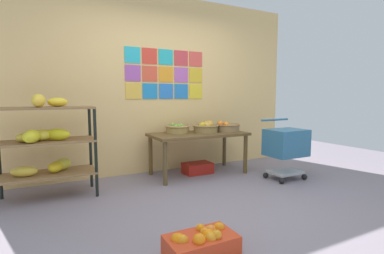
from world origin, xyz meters
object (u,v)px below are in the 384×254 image
object	(u,v)px
fruit_basket_centre	(178,128)
banana_shelf_unit	(46,141)
fruit_basket_back_left	(227,127)
produce_crate_under_table	(198,168)
shopping_cart	(286,145)
fruit_basket_back_right	(206,127)
orange_crate_foreground	(201,243)
display_table	(199,138)

from	to	relation	value
fruit_basket_centre	banana_shelf_unit	bearing A→B (deg)	-170.47
fruit_basket_back_left	fruit_basket_centre	distance (m)	0.79
banana_shelf_unit	produce_crate_under_table	bearing A→B (deg)	4.83
produce_crate_under_table	fruit_basket_centre	bearing A→B (deg)	155.79
banana_shelf_unit	shopping_cart	bearing A→B (deg)	-12.49
fruit_basket_back_right	shopping_cart	distance (m)	1.18
produce_crate_under_table	orange_crate_foreground	xyz separation A→B (m)	(-1.08, -2.04, 0.01)
fruit_basket_centre	shopping_cart	size ratio (longest dim) A/B	0.44
banana_shelf_unit	shopping_cart	distance (m)	3.10
fruit_basket_back_left	produce_crate_under_table	xyz separation A→B (m)	(-0.48, 0.07, -0.62)
shopping_cart	fruit_basket_back_right	bearing A→B (deg)	131.51
orange_crate_foreground	shopping_cart	world-z (taller)	shopping_cart
orange_crate_foreground	display_table	bearing A→B (deg)	61.83
banana_shelf_unit	shopping_cart	size ratio (longest dim) A/B	1.42
orange_crate_foreground	shopping_cart	xyz separation A→B (m)	(2.04, 1.20, 0.40)
banana_shelf_unit	fruit_basket_centre	bearing A→B (deg)	9.53
shopping_cart	fruit_basket_back_left	bearing A→B (deg)	116.29
fruit_basket_back_right	orange_crate_foreground	size ratio (longest dim) A/B	0.76
banana_shelf_unit	orange_crate_foreground	xyz separation A→B (m)	(0.98, -1.87, -0.58)
display_table	shopping_cart	xyz separation A→B (m)	(0.97, -0.80, -0.06)
display_table	fruit_basket_centre	bearing A→B (deg)	147.30
fruit_basket_back_left	shopping_cart	xyz separation A→B (m)	(0.48, -0.77, -0.20)
fruit_basket_centre	fruit_basket_back_right	world-z (taller)	fruit_basket_back_right
fruit_basket_back_right	produce_crate_under_table	distance (m)	0.64
fruit_basket_back_left	display_table	bearing A→B (deg)	177.06
banana_shelf_unit	produce_crate_under_table	world-z (taller)	banana_shelf_unit
orange_crate_foreground	fruit_basket_centre	bearing A→B (deg)	69.72
display_table	fruit_basket_back_left	size ratio (longest dim) A/B	3.60
fruit_basket_back_right	fruit_basket_centre	bearing A→B (deg)	155.57
fruit_basket_back_left	fruit_basket_centre	world-z (taller)	fruit_basket_back_left
fruit_basket_centre	produce_crate_under_table	size ratio (longest dim) A/B	0.87
orange_crate_foreground	fruit_basket_back_left	bearing A→B (deg)	51.56
fruit_basket_back_left	orange_crate_foreground	world-z (taller)	fruit_basket_back_left
produce_crate_under_table	fruit_basket_back_right	bearing A→B (deg)	-24.94
display_table	shopping_cart	size ratio (longest dim) A/B	1.70
display_table	fruit_basket_back_right	distance (m)	0.20
produce_crate_under_table	shopping_cart	size ratio (longest dim) A/B	0.51
fruit_basket_back_left	orange_crate_foreground	distance (m)	2.59
orange_crate_foreground	shopping_cart	bearing A→B (deg)	30.38
fruit_basket_centre	fruit_basket_back_right	distance (m)	0.43
display_table	orange_crate_foreground	world-z (taller)	display_table
banana_shelf_unit	fruit_basket_back_left	world-z (taller)	banana_shelf_unit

